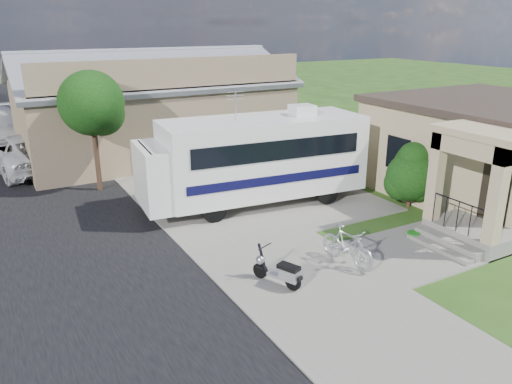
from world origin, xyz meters
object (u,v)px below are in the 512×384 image
motorhome (255,157)px  pickup_truck (24,152)px  scooter (280,271)px  garden_hose (413,236)px  shrub (411,174)px  van (0,127)px  bicycle (347,248)px

motorhome → pickup_truck: 11.07m
scooter → pickup_truck: bearing=84.2°
scooter → garden_hose: (5.05, 0.48, -0.34)m
shrub → garden_hose: bearing=-132.4°
motorhome → garden_hose: (2.67, -5.00, -1.64)m
van → shrub: bearing=-60.8°
motorhome → shrub: 5.47m
bicycle → garden_hose: size_ratio=4.54×
pickup_truck → garden_hose: size_ratio=14.88×
shrub → pickup_truck: size_ratio=0.40×
bicycle → motorhome: bearing=78.6°
shrub → van: 21.47m
motorhome → pickup_truck: (-6.68, 8.78, -0.92)m
shrub → garden_hose: shrub is taller
scooter → bicycle: (2.14, 0.08, 0.11)m
pickup_truck → shrub: bearing=124.2°
van → garden_hose: (9.95, -20.00, -0.81)m
shrub → bicycle: 5.53m
pickup_truck → van: van is taller
scooter → van: van is taller
shrub → garden_hose: (-1.96, -2.14, -1.11)m
shrub → scooter: 7.52m
motorhome → garden_hose: size_ratio=20.63×
scooter → pickup_truck: size_ratio=0.23×
pickup_truck → bicycle: bearing=104.5°
scooter → bicycle: 2.14m
shrub → bicycle: shrub is taller
bicycle → van: van is taller
bicycle → scooter: bearing=173.2°
motorhome → bicycle: bearing=-87.0°
shrub → van: shrub is taller
motorhome → bicycle: size_ratio=4.55×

